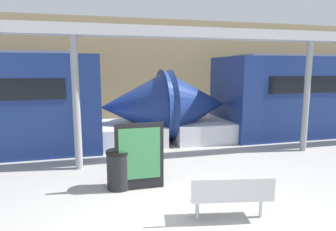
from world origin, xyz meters
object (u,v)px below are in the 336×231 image
poster_board (140,156)px  support_column_near (76,104)px  trash_bin (119,169)px  support_column_far (306,97)px  bench_near (231,194)px

poster_board → support_column_near: size_ratio=0.43×
trash_bin → support_column_far: support_column_far is taller
bench_near → support_column_far: support_column_far is taller
bench_near → support_column_far: (4.37, 3.58, 1.26)m
trash_bin → support_column_near: support_column_near is taller
support_column_near → poster_board: bearing=-52.9°
poster_board → bench_near: bearing=-53.3°
support_column_near → support_column_far: same height
poster_board → support_column_near: 2.46m
trash_bin → support_column_near: size_ratio=0.25×
poster_board → support_column_far: (5.71, 1.80, 0.99)m
trash_bin → poster_board: poster_board is taller
bench_near → poster_board: (-1.33, 1.78, 0.27)m
bench_near → trash_bin: bearing=142.7°
trash_bin → poster_board: bearing=-21.7°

